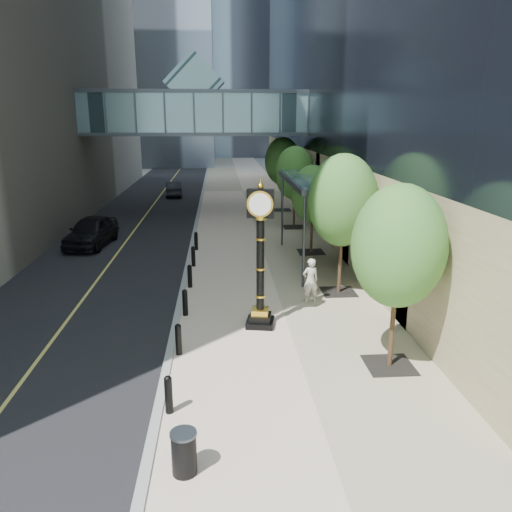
# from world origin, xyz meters

# --- Properties ---
(ground) EXTENTS (320.00, 320.00, 0.00)m
(ground) POSITION_xyz_m (0.00, 0.00, 0.00)
(ground) COLOR gray
(ground) RESTS_ON ground
(road) EXTENTS (8.00, 180.00, 0.02)m
(road) POSITION_xyz_m (-7.00, 40.00, 0.01)
(road) COLOR black
(road) RESTS_ON ground
(sidewalk) EXTENTS (8.00, 180.00, 0.06)m
(sidewalk) POSITION_xyz_m (1.00, 40.00, 0.03)
(sidewalk) COLOR beige
(sidewalk) RESTS_ON ground
(curb) EXTENTS (0.25, 180.00, 0.07)m
(curb) POSITION_xyz_m (-3.00, 40.00, 0.04)
(curb) COLOR gray
(curb) RESTS_ON ground
(distant_tower_c) EXTENTS (22.00, 22.00, 65.00)m
(distant_tower_c) POSITION_xyz_m (-6.00, 120.00, 32.50)
(distant_tower_c) COLOR #8D9AB2
(distant_tower_c) RESTS_ON ground
(skywalk) EXTENTS (17.00, 4.20, 5.80)m
(skywalk) POSITION_xyz_m (-3.00, 28.00, 7.71)
(skywalk) COLOR #43666C
(skywalk) RESTS_ON ground
(entrance_canopy) EXTENTS (3.00, 8.00, 4.38)m
(entrance_canopy) POSITION_xyz_m (3.48, 14.00, 4.19)
(entrance_canopy) COLOR #383F44
(entrance_canopy) RESTS_ON ground
(bollard_row) EXTENTS (0.20, 16.20, 0.90)m
(bollard_row) POSITION_xyz_m (-2.70, 9.00, 0.51)
(bollard_row) COLOR black
(bollard_row) RESTS_ON sidewalk
(street_trees) EXTENTS (2.81, 28.71, 5.78)m
(street_trees) POSITION_xyz_m (3.60, 16.12, 3.75)
(street_trees) COLOR black
(street_trees) RESTS_ON sidewalk
(street_clock) EXTENTS (1.10, 1.10, 5.05)m
(street_clock) POSITION_xyz_m (0.01, 6.25, 2.25)
(street_clock) COLOR black
(street_clock) RESTS_ON sidewalk
(trash_bin) EXTENTS (0.57, 0.57, 0.90)m
(trash_bin) POSITION_xyz_m (-2.17, -1.24, 0.51)
(trash_bin) COLOR black
(trash_bin) RESTS_ON sidewalk
(pedestrian) EXTENTS (0.74, 0.57, 1.81)m
(pedestrian) POSITION_xyz_m (2.17, 8.42, 0.97)
(pedestrian) COLOR beige
(pedestrian) RESTS_ON sidewalk
(car_near) EXTENTS (2.55, 5.18, 1.70)m
(car_near) POSITION_xyz_m (-8.76, 18.54, 0.87)
(car_near) COLOR black
(car_near) RESTS_ON road
(car_far) EXTENTS (1.86, 4.26, 1.36)m
(car_far) POSITION_xyz_m (-5.67, 37.36, 0.70)
(car_far) COLOR black
(car_far) RESTS_ON road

